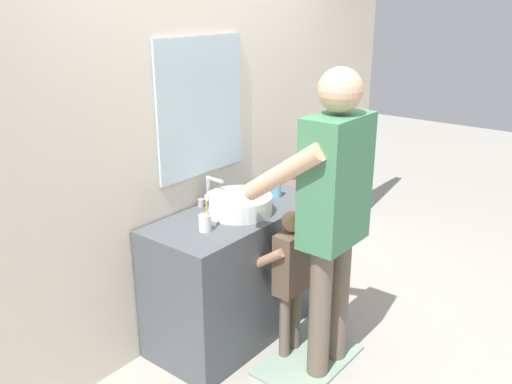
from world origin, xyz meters
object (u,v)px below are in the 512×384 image
object	(u,v)px
toothbrush_cup	(205,222)
child_toddler	(290,271)
soap_bottle	(277,187)
adult_parent	(332,200)

from	to	relation	value
toothbrush_cup	child_toddler	distance (m)	0.58
soap_bottle	adult_parent	size ratio (longest dim) A/B	0.09
child_toddler	adult_parent	xyz separation A→B (m)	(0.04, -0.23, 0.49)
soap_bottle	child_toddler	size ratio (longest dim) A/B	0.18
child_toddler	adult_parent	bearing A→B (deg)	-81.41
adult_parent	child_toddler	bearing A→B (deg)	98.59
soap_bottle	adult_parent	xyz separation A→B (m)	(-0.34, -0.61, 0.15)
child_toddler	soap_bottle	bearing A→B (deg)	45.30
soap_bottle	toothbrush_cup	bearing A→B (deg)	-178.22
toothbrush_cup	soap_bottle	xyz separation A→B (m)	(0.69, 0.02, 0.01)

